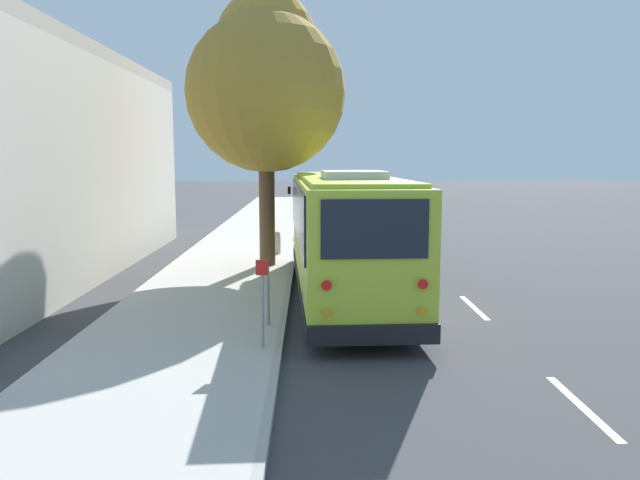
% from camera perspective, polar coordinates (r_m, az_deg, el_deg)
% --- Properties ---
extents(ground_plane, '(160.00, 160.00, 0.00)m').
position_cam_1_polar(ground_plane, '(14.70, 4.78, -6.58)').
color(ground_plane, '#3D3D3F').
extents(sidewalk_slab, '(80.00, 3.92, 0.15)m').
position_cam_1_polar(sidewalk_slab, '(14.85, -11.09, -6.26)').
color(sidewalk_slab, '#B2AFA8').
rests_on(sidewalk_slab, ground).
extents(curb_strip, '(80.00, 0.14, 0.15)m').
position_cam_1_polar(curb_strip, '(14.63, -3.20, -6.34)').
color(curb_strip, '#9D9A94').
rests_on(curb_strip, ground).
extents(shuttle_bus, '(10.29, 3.04, 3.29)m').
position_cam_1_polar(shuttle_bus, '(15.80, 2.27, 0.94)').
color(shuttle_bus, '#ADC633').
rests_on(shuttle_bus, ground).
extents(parked_sedan_gray, '(4.53, 1.80, 1.29)m').
position_cam_1_polar(parked_sedan_gray, '(28.32, 0.17, 1.52)').
color(parked_sedan_gray, slate).
rests_on(parked_sedan_gray, ground).
extents(parked_sedan_navy, '(4.70, 2.01, 1.31)m').
position_cam_1_polar(parked_sedan_navy, '(34.29, 0.29, 2.60)').
color(parked_sedan_navy, '#19234C').
rests_on(parked_sedan_navy, ground).
extents(street_tree, '(4.97, 4.97, 8.67)m').
position_cam_1_polar(street_tree, '(20.14, -4.97, 14.19)').
color(street_tree, brown).
rests_on(street_tree, sidewalk_slab).
extents(sign_post_near, '(0.06, 0.22, 1.62)m').
position_cam_1_polar(sign_post_near, '(11.35, -5.30, -5.73)').
color(sign_post_near, gray).
rests_on(sign_post_near, sidewalk_slab).
extents(sign_post_far, '(0.06, 0.06, 1.20)m').
position_cam_1_polar(sign_post_far, '(12.90, -4.77, -5.17)').
color(sign_post_far, gray).
rests_on(sign_post_far, sidewalk_slab).
extents(fire_hydrant, '(0.22, 0.22, 0.81)m').
position_cam_1_polar(fire_hydrant, '(22.38, -3.91, -0.23)').
color(fire_hydrant, '#99999E').
rests_on(fire_hydrant, sidewalk_slab).
extents(lane_stripe_behind, '(2.40, 0.14, 0.01)m').
position_cam_1_polar(lane_stripe_behind, '(10.10, 22.80, -13.83)').
color(lane_stripe_behind, silver).
rests_on(lane_stripe_behind, ground).
extents(lane_stripe_mid, '(2.40, 0.14, 0.01)m').
position_cam_1_polar(lane_stripe_mid, '(15.53, 13.89, -6.00)').
color(lane_stripe_mid, silver).
rests_on(lane_stripe_mid, ground).
extents(lane_stripe_ahead, '(2.40, 0.14, 0.01)m').
position_cam_1_polar(lane_stripe_ahead, '(21.26, 9.79, -2.24)').
color(lane_stripe_ahead, silver).
rests_on(lane_stripe_ahead, ground).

